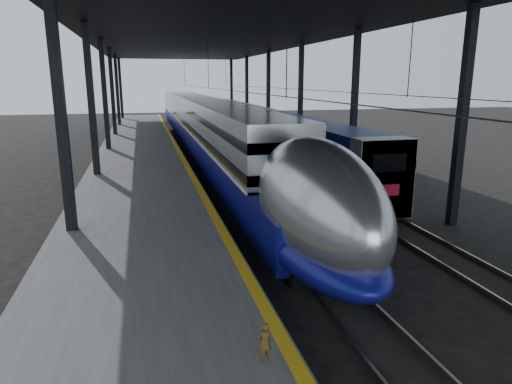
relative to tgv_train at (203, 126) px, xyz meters
name	(u,v)px	position (x,y,z in m)	size (l,w,h in m)	color
ground	(269,302)	(-2.00, -29.27, -2.11)	(160.00, 160.00, 0.00)	black
platform	(140,165)	(-5.50, -9.27, -1.61)	(6.00, 80.00, 1.00)	#4C4C4F
yellow_strip	(182,156)	(-2.70, -9.27, -1.11)	(0.30, 80.00, 0.01)	gold
rails	(255,166)	(2.50, -9.27, -2.03)	(6.52, 80.00, 0.16)	slate
canopy	(217,33)	(-0.10, -9.27, 7.00)	(18.00, 75.00, 9.47)	black
tgv_train	(203,126)	(0.00, 0.00, 0.00)	(3.15, 65.20, 4.52)	#ADAFB4
second_train	(248,124)	(5.00, 4.02, -0.27)	(2.64, 56.05, 3.64)	navy
child	(264,343)	(-3.25, -33.41, -0.70)	(0.30, 0.20, 0.82)	#50361A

